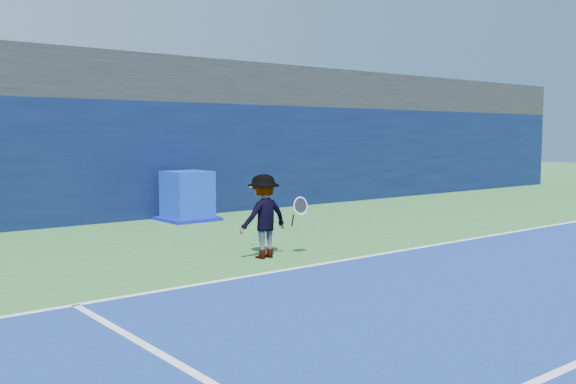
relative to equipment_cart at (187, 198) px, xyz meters
name	(u,v)px	position (x,y,z in m)	size (l,w,h in m)	color
ground	(511,291)	(-0.17, -9.26, -0.57)	(80.00, 80.00, 0.00)	#337233
baseline	(358,258)	(-0.17, -6.26, -0.56)	(24.00, 0.10, 0.01)	white
stadium_band	(139,82)	(-0.17, 2.24, 3.03)	(36.00, 3.00, 1.20)	black
back_wall_assembly	(158,159)	(-0.17, 1.24, 0.93)	(36.00, 1.03, 3.00)	#0A1437
equipment_cart	(187,198)	(0.00, 0.00, 0.00)	(1.31, 1.31, 1.24)	#0D2EB9
tennis_player	(264,216)	(-1.42, -5.19, 0.17)	(1.21, 0.66, 1.47)	silver
tennis_ball	(251,186)	(-1.32, -4.65, 0.66)	(0.07, 0.07, 0.07)	#C6DD18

